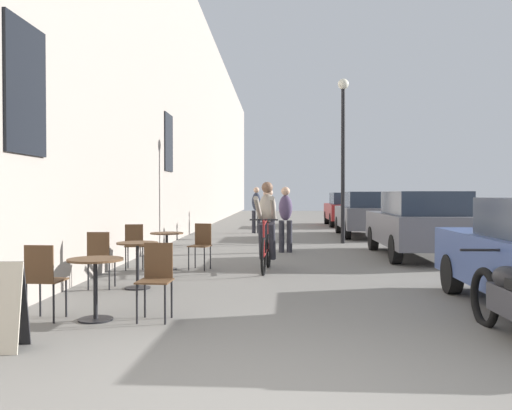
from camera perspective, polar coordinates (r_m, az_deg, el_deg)
name	(u,v)px	position (r m, az deg, el deg)	size (l,w,h in m)	color
ground_plane	(270,408)	(3.95, 1.53, -20.67)	(88.00, 88.00, 0.00)	slate
building_facade_left	(172,97)	(18.28, -8.91, 11.18)	(0.54, 68.00, 9.31)	gray
cafe_table_near	(95,276)	(6.58, -16.61, -7.16)	(0.64, 0.64, 0.72)	black
cafe_chair_near_toward_street	(156,275)	(6.47, -10.49, -7.32)	(0.39, 0.39, 0.89)	black
cafe_chair_near_toward_wall	(43,277)	(6.73, -21.55, -7.05)	(0.40, 0.40, 0.89)	black
cafe_table_mid	(137,255)	(8.61, -12.42, -5.19)	(0.64, 0.64, 0.72)	black
cafe_chair_mid_toward_street	(100,256)	(8.70, -16.13, -5.17)	(0.39, 0.39, 0.89)	black
cafe_table_far	(167,243)	(10.66, -9.41, -3.96)	(0.64, 0.64, 0.72)	black
cafe_chair_far_toward_street	(135,243)	(10.73, -12.69, -3.96)	(0.43, 0.43, 0.89)	black
cafe_chair_far_toward_wall	(201,243)	(10.62, -5.82, -3.99)	(0.46, 0.46, 0.89)	black
cyclist_on_bicycle	(267,228)	(10.44, 1.14, -2.46)	(0.52, 1.76, 1.74)	black
pedestrian_near	(286,216)	(13.59, 3.14, -1.12)	(0.37, 0.28, 1.65)	#26262D
pedestrian_mid	(269,213)	(16.11, 1.41, -0.83)	(0.35, 0.26, 1.62)	#26262D
pedestrian_far	(267,211)	(18.06, 1.13, -0.65)	(0.35, 0.26, 1.60)	#26262D
pedestrian_furthest	(256,207)	(20.34, 0.04, -0.23)	(0.36, 0.26, 1.74)	#26262D
street_lamp	(343,139)	(16.36, 9.19, 6.89)	(0.32, 0.32, 4.90)	black
parked_car_second	(419,223)	(13.12, 16.86, -1.85)	(1.86, 4.32, 1.53)	#595960
parked_car_third	(367,213)	(19.11, 11.62, -0.87)	(1.90, 4.39, 1.55)	#595960
parked_car_fourth	(347,209)	(25.34, 9.59, -0.38)	(1.86, 4.34, 1.54)	maroon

